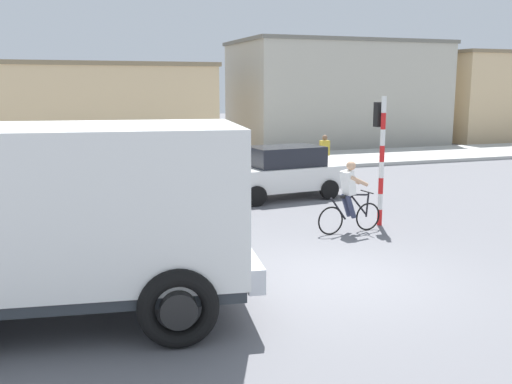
{
  "coord_description": "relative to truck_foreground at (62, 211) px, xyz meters",
  "views": [
    {
      "loc": [
        -4.89,
        -9.13,
        3.47
      ],
      "look_at": [
        -0.74,
        2.5,
        1.2
      ],
      "focal_mm": 41.04,
      "sensor_mm": 36.0,
      "label": 1
    }
  ],
  "objects": [
    {
      "name": "ground_plane",
      "position": [
        4.76,
        0.38,
        -1.67
      ],
      "size": [
        120.0,
        120.0,
        0.0
      ],
      "primitive_type": "plane",
      "color": "slate"
    },
    {
      "name": "building_corner_right",
      "position": [
        15.95,
        22.29,
        1.3
      ],
      "size": [
        11.77,
        6.84,
        5.92
      ],
      "color": "#B2AD9E",
      "rests_on": "ground"
    },
    {
      "name": "sidewalk_far",
      "position": [
        4.76,
        15.5,
        -1.59
      ],
      "size": [
        80.0,
        5.0,
        0.16
      ],
      "primitive_type": "cube",
      "color": "#ADADA8",
      "rests_on": "ground"
    },
    {
      "name": "building_mid_block",
      "position": [
        2.2,
        21.97,
        0.6
      ],
      "size": [
        11.41,
        6.8,
        4.53
      ],
      "color": "#D1B284",
      "rests_on": "ground"
    },
    {
      "name": "truck_foreground",
      "position": [
        0.0,
        0.0,
        0.0
      ],
      "size": [
        5.73,
        3.43,
        2.9
      ],
      "color": "white",
      "rests_on": "ground"
    },
    {
      "name": "car_red_near",
      "position": [
        6.65,
        7.83,
        -0.85
      ],
      "size": [
        4.15,
        2.19,
        1.6
      ],
      "color": "white",
      "rests_on": "ground"
    },
    {
      "name": "cyclist",
      "position": [
        6.5,
        3.24,
        -0.8
      ],
      "size": [
        1.73,
        0.51,
        1.72
      ],
      "color": "black",
      "rests_on": "ground"
    },
    {
      "name": "building_set_back",
      "position": [
        28.21,
        22.91,
        1.07
      ],
      "size": [
        11.14,
        8.13,
        5.47
      ],
      "color": "#D1B284",
      "rests_on": "ground"
    },
    {
      "name": "traffic_light_pole",
      "position": [
        7.6,
        3.73,
        0.4
      ],
      "size": [
        0.24,
        0.43,
        3.2
      ],
      "color": "red",
      "rests_on": "ground"
    },
    {
      "name": "pedestrian_near_kerb",
      "position": [
        9.66,
        10.97,
        -0.82
      ],
      "size": [
        0.34,
        0.22,
        1.62
      ],
      "color": "#2D334C",
      "rests_on": "ground"
    }
  ]
}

